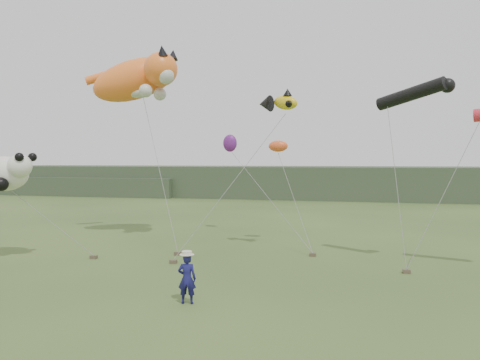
% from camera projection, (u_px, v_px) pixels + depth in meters
% --- Properties ---
extents(ground, '(120.00, 120.00, 0.00)m').
position_uv_depth(ground, '(217.00, 291.00, 17.59)').
color(ground, '#385123').
rests_on(ground, ground).
extents(headland, '(90.00, 13.00, 4.00)m').
position_uv_depth(headland, '(291.00, 182.00, 61.62)').
color(headland, '#2D3D28').
rests_on(headland, ground).
extents(festival_attendant, '(0.69, 0.51, 1.72)m').
position_uv_depth(festival_attendant, '(187.00, 279.00, 15.98)').
color(festival_attendant, '#161653').
rests_on(festival_attendant, ground).
extents(sandbag_anchors, '(15.13, 3.47, 0.16)m').
position_uv_depth(sandbag_anchors, '(229.00, 259.00, 22.72)').
color(sandbag_anchors, brown).
rests_on(sandbag_anchors, ground).
extents(cat_kite, '(7.07, 4.35, 3.92)m').
position_uv_depth(cat_kite, '(140.00, 78.00, 28.60)').
color(cat_kite, orange).
rests_on(cat_kite, ground).
extents(fish_kite, '(2.40, 1.57, 1.19)m').
position_uv_depth(fish_kite, '(278.00, 103.00, 24.53)').
color(fish_kite, gold).
rests_on(fish_kite, ground).
extents(tube_kites, '(7.27, 2.95, 2.00)m').
position_uv_depth(tube_kites, '(462.00, 100.00, 20.57)').
color(tube_kites, black).
rests_on(tube_kites, ground).
extents(panda_kite, '(3.03, 1.96, 1.88)m').
position_uv_depth(panda_kite, '(6.00, 173.00, 22.94)').
color(panda_kite, white).
rests_on(panda_kite, ground).
extents(misc_kites, '(4.88, 4.21, 1.23)m').
position_uv_depth(misc_kites, '(248.00, 144.00, 29.65)').
color(misc_kites, '#EF5927').
rests_on(misc_kites, ground).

